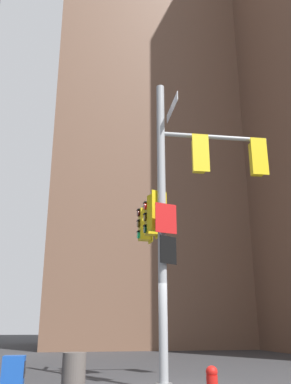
% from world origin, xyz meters
% --- Properties ---
extents(building_mid_block, '(13.98, 13.98, 49.74)m').
position_xyz_m(building_mid_block, '(3.05, 22.14, 24.87)').
color(building_mid_block, brown).
rests_on(building_mid_block, ground).
extents(signal_pole_assembly, '(3.56, 2.85, 8.27)m').
position_xyz_m(signal_pole_assembly, '(0.47, 0.36, 4.75)').
color(signal_pole_assembly, '#9EA0A3').
rests_on(signal_pole_assembly, ground).
extents(newspaper_box, '(0.45, 0.36, 0.88)m').
position_xyz_m(newspaper_box, '(-3.39, -1.00, 0.44)').
color(newspaper_box, '#194CB2').
rests_on(newspaper_box, ground).
extents(trash_bin, '(0.55, 0.55, 0.87)m').
position_xyz_m(trash_bin, '(-2.15, -0.06, 0.44)').
color(trash_bin, '#59514C').
rests_on(trash_bin, ground).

